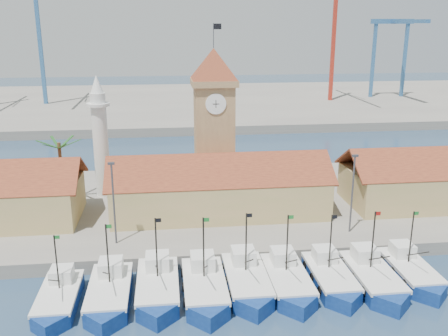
{
  "coord_description": "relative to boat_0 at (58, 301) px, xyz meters",
  "views": [
    {
      "loc": [
        -6.28,
        -38.18,
        24.34
      ],
      "look_at": [
        0.38,
        18.0,
        7.73
      ],
      "focal_mm": 40.0,
      "sensor_mm": 36.0,
      "label": 1
    }
  ],
  "objects": [
    {
      "name": "terminal",
      "position": [
        16.24,
        107.82,
        0.28
      ],
      "size": [
        240.0,
        80.0,
        2.0
      ],
      "primitive_type": "cube",
      "color": "gray",
      "rests_on": "ground"
    },
    {
      "name": "boat_5",
      "position": [
        20.9,
        0.6,
        0.07
      ],
      "size": [
        3.68,
        10.09,
        7.64
      ],
      "color": "navy",
      "rests_on": "ground"
    },
    {
      "name": "boat_7",
      "position": [
        29.11,
        0.15,
        0.08
      ],
      "size": [
        3.75,
        10.29,
        7.78
      ],
      "color": "navy",
      "rests_on": "ground"
    },
    {
      "name": "palm_tree",
      "position": [
        -3.76,
        23.82,
        5.53
      ],
      "size": [
        5.6,
        5.03,
        8.39
      ],
      "color": "brown",
      "rests_on": "quay"
    },
    {
      "name": "boat_1",
      "position": [
        4.4,
        0.23,
        0.07
      ],
      "size": [
        3.71,
        10.15,
        7.68
      ],
      "color": "navy",
      "rests_on": "ground"
    },
    {
      "name": "minaret",
      "position": [
        1.24,
        25.82,
        9.01
      ],
      "size": [
        3.0,
        3.0,
        16.3
      ],
      "color": "silver",
      "rests_on": "quay"
    },
    {
      "name": "ground",
      "position": [
        16.24,
        -2.18,
        -0.72
      ],
      "size": [
        400.0,
        400.0,
        0.0
      ],
      "primitive_type": "plane",
      "color": "#1B3248",
      "rests_on": "ground"
    },
    {
      "name": "crane_blue_near",
      "position": [
        -23.72,
        104.44,
        23.59
      ],
      "size": [
        1.0,
        32.21,
        40.26
      ],
      "color": "#32669A",
      "rests_on": "terminal"
    },
    {
      "name": "boat_2",
      "position": [
        8.72,
        0.71,
        0.09
      ],
      "size": [
        3.8,
        10.4,
        7.87
      ],
      "color": "navy",
      "rests_on": "ground"
    },
    {
      "name": "hall_center",
      "position": [
        16.24,
        17.82,
        3.27
      ],
      "size": [
        27.04,
        10.13,
        7.61
      ],
      "color": "tan",
      "rests_on": "quay"
    },
    {
      "name": "boat_4",
      "position": [
        17.05,
        0.92,
        0.09
      ],
      "size": [
        3.79,
        10.39,
        7.86
      ],
      "color": "navy",
      "rests_on": "ground"
    },
    {
      "name": "boat_8",
      "position": [
        33.36,
        1.0,
        0.03
      ],
      "size": [
        3.5,
        9.59,
        7.26
      ],
      "color": "navy",
      "rests_on": "ground"
    },
    {
      "name": "boat_6",
      "position": [
        25.16,
        0.77,
        0.04
      ],
      "size": [
        3.56,
        9.74,
        7.37
      ],
      "color": "navy",
      "rests_on": "ground"
    },
    {
      "name": "lamp_posts",
      "position": [
        16.74,
        9.82,
        5.76
      ],
      "size": [
        80.7,
        0.25,
        9.03
      ],
      "color": "#3F3F44",
      "rests_on": "quay"
    },
    {
      "name": "quay",
      "position": [
        16.24,
        21.82,
        0.03
      ],
      "size": [
        140.0,
        32.0,
        1.5
      ],
      "primitive_type": "cube",
      "color": "gray",
      "rests_on": "ground"
    },
    {
      "name": "boat_3",
      "position": [
        13.0,
        0.14,
        0.1
      ],
      "size": [
        3.83,
        10.5,
        7.94
      ],
      "color": "navy",
      "rests_on": "ground"
    },
    {
      "name": "boat_0",
      "position": [
        0.0,
        0.0,
        0.0
      ],
      "size": [
        3.36,
        9.21,
        6.97
      ],
      "color": "navy",
      "rests_on": "ground"
    },
    {
      "name": "clock_tower",
      "position": [
        16.24,
        23.82,
        11.24
      ],
      "size": [
        5.8,
        5.8,
        22.7
      ],
      "color": "tan",
      "rests_on": "quay"
    },
    {
      "name": "crane_red_right",
      "position": [
        58.69,
        100.85,
        24.26
      ],
      "size": [
        1.0,
        36.13,
        40.91
      ],
      "color": "#B32A1B",
      "rests_on": "terminal"
    },
    {
      "name": "gantry",
      "position": [
        78.24,
        104.47,
        19.32
      ],
      "size": [
        13.0,
        22.0,
        23.2
      ],
      "color": "#32669A",
      "rests_on": "terminal"
    }
  ]
}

